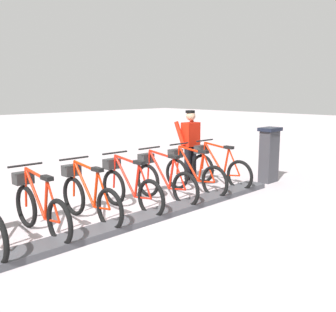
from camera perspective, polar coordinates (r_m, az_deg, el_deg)
The scene contains 10 objects.
ground_plane at distance 6.55m, azimuth -3.70°, elevation -9.42°, with size 60.00×60.00×0.00m, color #BAACB1.
dock_rail_base at distance 6.53m, azimuth -3.70°, elevation -9.01°, with size 0.44×6.75×0.10m, color #47474C.
payment_kiosk at distance 9.43m, azimuth 14.42°, elevation 0.30°, with size 0.36×0.52×1.28m.
bike_docked_0 at distance 8.82m, azimuth 7.21°, elevation -1.65°, with size 1.72×0.54×1.02m.
bike_docked_1 at distance 8.18m, azimuth 3.55°, elevation -2.47°, with size 1.72×0.54×1.02m.
bike_docked_2 at distance 7.58m, azimuth -0.73°, elevation -3.42°, with size 1.72×0.54×1.02m.
bike_docked_3 at distance 7.03m, azimuth -5.71°, elevation -4.49°, with size 1.72×0.54×1.02m.
bike_docked_4 at distance 6.54m, azimuth -11.51°, elevation -5.70°, with size 1.72×0.54×1.02m.
bike_docked_5 at distance 6.14m, azimuth -18.18°, elevation -7.00°, with size 1.72×0.54×1.02m.
worker_near_rack at distance 9.32m, azimuth 3.24°, elevation 1.99°, with size 0.47×0.63×1.66m.
Camera 1 is at (-4.67, 4.07, 2.12)m, focal length 42.05 mm.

